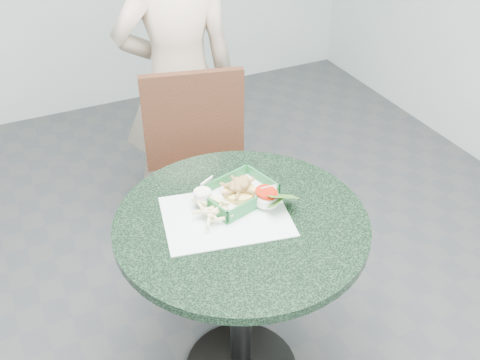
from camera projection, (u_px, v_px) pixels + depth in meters
name	position (u px, v px, depth m)	size (l,w,h in m)	color
cafe_table	(241.00, 262.00, 1.91)	(0.82, 0.82, 0.75)	black
dining_chair	(205.00, 165.00, 2.49)	(0.45, 0.45, 0.93)	black
diner_person	(178.00, 76.00, 2.60)	(0.59, 0.39, 1.62)	#C6AD94
placemat	(226.00, 221.00, 1.82)	(0.40, 0.30, 0.00)	white
food_basket	(238.00, 200.00, 1.89)	(0.23, 0.17, 0.05)	#1E6A32
crab_sandwich	(240.00, 192.00, 1.87)	(0.11, 0.11, 0.07)	#F3C960
fries_pile	(207.00, 208.00, 1.82)	(0.10, 0.11, 0.04)	beige
sauce_ramekin	(201.00, 193.00, 1.86)	(0.06, 0.06, 0.03)	silver
garnish_cup	(266.00, 206.00, 1.82)	(0.12, 0.12, 0.05)	white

